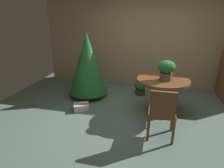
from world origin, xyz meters
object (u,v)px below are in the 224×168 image
object	(u,v)px
flower_vase	(166,69)
potted_plant	(140,87)
wooden_chair_near	(162,111)
gift_box_cream	(81,107)
round_dining_table	(162,90)
holiday_tree	(88,64)

from	to	relation	value
flower_vase	potted_plant	xyz separation A→B (m)	(-0.56, 0.98, -0.78)
wooden_chair_near	potted_plant	bearing A→B (deg)	106.04
gift_box_cream	wooden_chair_near	bearing A→B (deg)	-21.02
round_dining_table	gift_box_cream	xyz separation A→B (m)	(-1.66, -0.27, -0.45)
round_dining_table	gift_box_cream	size ratio (longest dim) A/B	2.67
flower_vase	gift_box_cream	bearing A→B (deg)	-173.33
round_dining_table	potted_plant	distance (m)	1.10
gift_box_cream	flower_vase	bearing A→B (deg)	6.67
potted_plant	wooden_chair_near	bearing A→B (deg)	-73.96
potted_plant	gift_box_cream	bearing A→B (deg)	-134.01
potted_plant	flower_vase	bearing A→B (deg)	-60.19
wooden_chair_near	gift_box_cream	xyz separation A→B (m)	(-1.66, 0.64, -0.43)
round_dining_table	flower_vase	bearing A→B (deg)	-61.06
round_dining_table	flower_vase	size ratio (longest dim) A/B	2.63
wooden_chair_near	holiday_tree	size ratio (longest dim) A/B	0.56
flower_vase	wooden_chair_near	distance (m)	0.96
gift_box_cream	potted_plant	distance (m)	1.64
wooden_chair_near	gift_box_cream	world-z (taller)	wooden_chair_near
flower_vase	wooden_chair_near	bearing A→B (deg)	-92.65
holiday_tree	potted_plant	xyz separation A→B (m)	(1.25, 0.40, -0.65)
round_dining_table	holiday_tree	distance (m)	1.87
flower_vase	gift_box_cream	size ratio (longest dim) A/B	1.02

